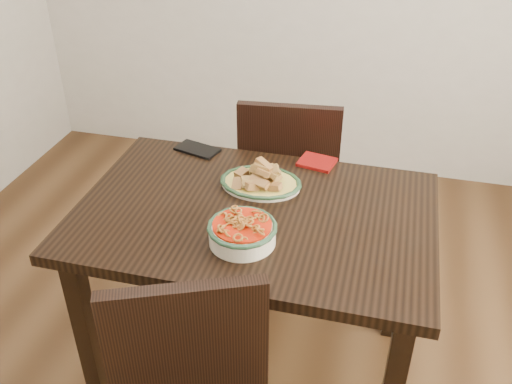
% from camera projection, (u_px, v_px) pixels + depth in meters
% --- Properties ---
extents(floor, '(3.50, 3.50, 0.00)m').
position_uv_depth(floor, '(245.00, 378.00, 2.22)').
color(floor, '#3B2513').
rests_on(floor, ground).
extents(dining_table, '(1.17, 0.78, 0.75)m').
position_uv_depth(dining_table, '(255.00, 235.00, 1.93)').
color(dining_table, black).
rests_on(dining_table, ground).
extents(chair_far, '(0.46, 0.46, 0.89)m').
position_uv_depth(chair_far, '(289.00, 176.00, 2.53)').
color(chair_far, black).
rests_on(chair_far, ground).
extents(fish_plate, '(0.28, 0.22, 0.11)m').
position_uv_depth(fish_plate, '(261.00, 175.00, 1.97)').
color(fish_plate, beige).
rests_on(fish_plate, dining_table).
extents(noodle_bowl, '(0.21, 0.21, 0.08)m').
position_uv_depth(noodle_bowl, '(242.00, 230.00, 1.71)').
color(noodle_bowl, white).
rests_on(noodle_bowl, dining_table).
extents(smartphone, '(0.18, 0.13, 0.01)m').
position_uv_depth(smartphone, '(197.00, 149.00, 2.21)').
color(smartphone, black).
rests_on(smartphone, dining_table).
extents(napkin, '(0.15, 0.13, 0.01)m').
position_uv_depth(napkin, '(317.00, 162.00, 2.12)').
color(napkin, maroon).
rests_on(napkin, dining_table).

